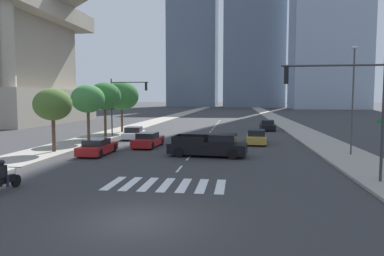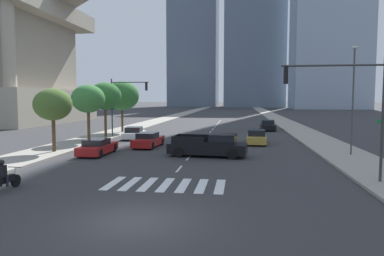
# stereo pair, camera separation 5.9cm
# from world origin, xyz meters

# --- Properties ---
(ground_plane) EXTENTS (800.00, 800.00, 0.00)m
(ground_plane) POSITION_xyz_m (0.00, 0.00, 0.00)
(ground_plane) COLOR #333335
(sidewalk_east) EXTENTS (4.00, 260.00, 0.15)m
(sidewalk_east) POSITION_xyz_m (11.51, 30.00, 0.07)
(sidewalk_east) COLOR gray
(sidewalk_east) RESTS_ON ground
(sidewalk_west) EXTENTS (4.00, 260.00, 0.15)m
(sidewalk_west) POSITION_xyz_m (-11.51, 30.00, 0.07)
(sidewalk_west) COLOR gray
(sidewalk_west) RESTS_ON ground
(crosswalk_near) EXTENTS (5.85, 2.91, 0.01)m
(crosswalk_near) POSITION_xyz_m (0.00, 5.24, 0.00)
(crosswalk_near) COLOR silver
(crosswalk_near) RESTS_ON ground
(lane_divider_center) EXTENTS (0.14, 50.00, 0.01)m
(lane_divider_center) POSITION_xyz_m (0.00, 33.24, 0.00)
(lane_divider_center) COLOR silver
(lane_divider_center) RESTS_ON ground
(motorcycle_lead) EXTENTS (0.70, 2.21, 1.49)m
(motorcycle_lead) POSITION_xyz_m (-7.17, 3.08, 0.58)
(motorcycle_lead) COLOR black
(motorcycle_lead) RESTS_ON ground
(pickup_truck) EXTENTS (5.90, 2.63, 1.67)m
(pickup_truck) POSITION_xyz_m (1.59, 14.14, 0.81)
(pickup_truck) COLOR black
(pickup_truck) RESTS_ON ground
(sedan_white_0) EXTENTS (2.21, 4.41, 1.29)m
(sedan_white_0) POSITION_xyz_m (-7.41, 24.46, 0.59)
(sedan_white_0) COLOR silver
(sedan_white_0) RESTS_ON ground
(sedan_gold_1) EXTENTS (1.99, 4.64, 1.30)m
(sedan_gold_1) POSITION_xyz_m (5.26, 22.15, 0.60)
(sedan_gold_1) COLOR #B28E38
(sedan_gold_1) RESTS_ON ground
(sedan_red_2) EXTENTS (2.00, 4.51, 1.29)m
(sedan_red_2) POSITION_xyz_m (-4.32, 18.48, 0.60)
(sedan_red_2) COLOR maroon
(sedan_red_2) RESTS_ON ground
(sedan_red_3) EXTENTS (1.77, 4.38, 1.22)m
(sedan_red_3) POSITION_xyz_m (-7.09, 13.86, 0.57)
(sedan_red_3) COLOR maroon
(sedan_red_3) RESTS_ON ground
(sedan_black_4) EXTENTS (1.89, 4.45, 1.37)m
(sedan_black_4) POSITION_xyz_m (7.42, 36.54, 0.62)
(sedan_black_4) COLOR black
(sedan_black_4) RESTS_ON ground
(traffic_signal_near) EXTENTS (5.25, 0.28, 6.16)m
(traffic_signal_near) POSITION_xyz_m (8.78, 6.76, 4.40)
(traffic_signal_near) COLOR #333335
(traffic_signal_near) RESTS_ON sidewalk_east
(traffic_signal_far) EXTENTS (4.46, 0.28, 6.27)m
(traffic_signal_far) POSITION_xyz_m (-8.82, 25.84, 4.42)
(traffic_signal_far) COLOR #333335
(traffic_signal_far) RESTS_ON sidewalk_west
(street_lamp_east) EXTENTS (0.50, 0.24, 7.88)m
(street_lamp_east) POSITION_xyz_m (11.81, 15.49, 4.69)
(street_lamp_east) COLOR #3F3F42
(street_lamp_east) RESTS_ON sidewalk_east
(street_tree_nearest) EXTENTS (2.92, 2.92, 4.90)m
(street_tree_nearest) POSITION_xyz_m (-10.71, 14.06, 3.79)
(street_tree_nearest) COLOR #4C3823
(street_tree_nearest) RESTS_ON sidewalk_west
(street_tree_second) EXTENTS (3.15, 3.15, 5.43)m
(street_tree_second) POSITION_xyz_m (-10.71, 20.55, 4.22)
(street_tree_second) COLOR #4C3823
(street_tree_second) RESTS_ON sidewalk_west
(street_tree_third) EXTENTS (3.46, 3.46, 5.85)m
(street_tree_third) POSITION_xyz_m (-10.71, 24.89, 4.51)
(street_tree_third) COLOR #4C3823
(street_tree_third) RESTS_ON sidewalk_west
(street_tree_fourth) EXTENTS (4.18, 4.18, 6.22)m
(street_tree_fourth) POSITION_xyz_m (-10.71, 30.44, 4.58)
(street_tree_fourth) COLOR #4C3823
(street_tree_fourth) RESTS_ON sidewalk_west
(office_tower_center_skyline) EXTENTS (28.48, 28.05, 85.86)m
(office_tower_center_skyline) POSITION_xyz_m (10.56, 168.89, 42.40)
(office_tower_center_skyline) COLOR slate
(office_tower_center_skyline) RESTS_ON ground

